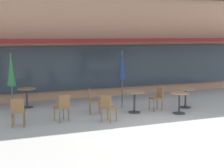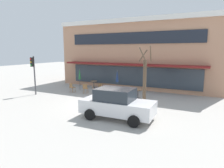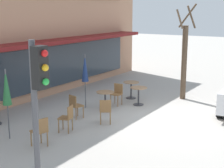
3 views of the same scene
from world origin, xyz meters
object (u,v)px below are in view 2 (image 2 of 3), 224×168
Objects in this scene: cafe_chair_2 at (94,90)px; cafe_chair_4 at (101,88)px; cafe_chair_0 at (85,88)px; street_tree at (145,81)px; cafe_chair_3 at (72,87)px; parked_sedan at (117,104)px; cafe_table_streetside at (114,90)px; patio_umbrella_green_folded at (117,76)px; patio_umbrella_cream_folded at (80,74)px; cafe_table_by_tree at (125,93)px; cafe_table_near_wall at (94,83)px; cafe_chair_1 at (124,91)px; traffic_light_pole at (33,69)px; cafe_table_mid_patio at (138,93)px.

cafe_chair_4 is (-0.08, 1.28, 0.00)m from cafe_chair_2.
street_tree is (6.10, -1.65, 1.31)m from cafe_chair_0.
cafe_chair_3 is 8.26m from parked_sedan.
cafe_table_streetside is 1.66m from cafe_chair_2.
patio_umbrella_green_folded and patio_umbrella_cream_folded have the same top height.
parked_sedan is (1.34, -4.26, 0.36)m from cafe_table_by_tree.
cafe_table_by_tree is at bearing -47.78° from patio_umbrella_green_folded.
cafe_chair_2 reaches higher than cafe_table_near_wall.
parked_sedan is at bearing -40.71° from cafe_chair_0.
street_tree is at bearing -39.23° from cafe_chair_1.
traffic_light_pole reaches higher than cafe_chair_0.
cafe_chair_4 is (2.69, -0.48, -1.10)m from patio_umbrella_cream_folded.
cafe_chair_0 reaches higher than cafe_table_streetside.
street_tree reaches higher than traffic_light_pole.
patio_umbrella_cream_folded is 0.65× the size of traffic_light_pole.
cafe_table_streetside is 7.24m from traffic_light_pole.
cafe_chair_4 is (2.67, 0.82, 0.00)m from cafe_chair_3.
patio_umbrella_cream_folded reaches higher than cafe_chair_2.
parked_sedan is (4.21, -5.37, 0.35)m from cafe_chair_4.
cafe_chair_0 is (-4.12, 0.45, 0.01)m from cafe_table_by_tree.
cafe_chair_1 is at bearing -9.06° from patio_umbrella_cream_folded.
cafe_table_streetside is at bearing -178.62° from cafe_chair_1.
cafe_table_by_tree is at bearing 3.39° from cafe_chair_2.
traffic_light_pole is (-2.98, -5.06, 1.78)m from cafe_table_near_wall.
patio_umbrella_cream_folded is 2.47× the size of cafe_chair_4.
street_tree is (6.86, -4.29, 1.32)m from cafe_table_near_wall.
cafe_chair_3 is (-2.74, 0.46, 0.00)m from cafe_chair_2.
cafe_chair_2 is 1.28m from cafe_chair_4.
cafe_table_streetside is at bearing -84.05° from patio_umbrella_green_folded.
patio_umbrella_green_folded is (-2.29, 0.86, 1.11)m from cafe_table_mid_patio.
cafe_chair_4 reaches higher than cafe_table_near_wall.
cafe_table_by_tree is 4.48m from parked_sedan.
cafe_chair_1 is 1.00× the size of cafe_chair_2.
cafe_chair_4 is 0.21× the size of street_tree.
cafe_chair_2 is (2.77, -1.76, -1.10)m from patio_umbrella_cream_folded.
cafe_table_near_wall is at bearing 130.33° from parked_sedan.
cafe_chair_0 is at bearing -38.34° from patio_umbrella_cream_folded.
cafe_table_near_wall is at bearing 146.18° from cafe_table_streetside.
cafe_chair_0 is at bearing 155.22° from cafe_chair_2.
cafe_chair_4 is (-1.47, 0.36, 0.01)m from cafe_table_streetside.
cafe_chair_0 is 0.21× the size of parked_sedan.
parked_sedan reaches higher than cafe_table_mid_patio.
cafe_chair_1 is 5.35m from parked_sedan.
cafe_table_streetside is 0.85× the size of cafe_chair_3.
cafe_table_mid_patio is 0.85× the size of cafe_chair_0.
cafe_chair_0 is at bearing 164.83° from street_tree.
cafe_chair_2 and cafe_chair_4 have the same top height.
cafe_chair_4 reaches higher than cafe_table_mid_patio.
cafe_table_by_tree is 1.00× the size of cafe_table_mid_patio.
patio_umbrella_cream_folded is at bearing 141.66° from cafe_chair_0.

